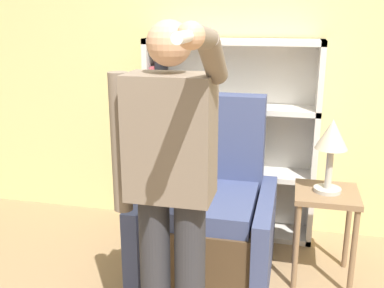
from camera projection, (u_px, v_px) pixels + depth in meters
The scene contains 6 objects.
wall_back at pixel (262, 56), 3.42m from camera, with size 8.00×0.06×2.80m.
bookcase at pixel (219, 140), 3.52m from camera, with size 1.32×0.28×1.53m.
armchair at pixel (208, 219), 3.04m from camera, with size 0.87×0.85×1.18m.
person_standing at pixel (170, 184), 2.06m from camera, with size 0.54×0.78×1.69m.
side_table at pixel (325, 209), 2.90m from camera, with size 0.40×0.40×0.62m.
table_lamp at pixel (332, 141), 2.77m from camera, with size 0.20×0.20×0.47m.
Camera 1 is at (0.26, -1.48, 1.71)m, focal length 42.00 mm.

